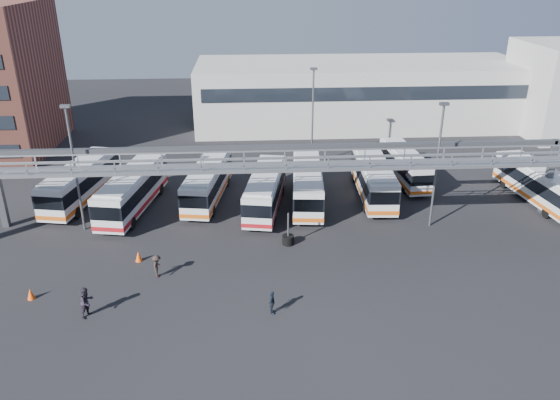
{
  "coord_description": "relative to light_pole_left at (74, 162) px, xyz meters",
  "views": [
    {
      "loc": [
        -2.68,
        -32.22,
        19.83
      ],
      "look_at": [
        -0.33,
        6.0,
        3.04
      ],
      "focal_mm": 35.0,
      "sensor_mm": 36.0,
      "label": 1
    }
  ],
  "objects": [
    {
      "name": "bus_9",
      "position": [
        38.96,
        3.26,
        -3.95
      ],
      "size": [
        3.52,
        10.77,
        3.21
      ],
      "rotation": [
        0.0,
        0.0,
        0.1
      ],
      "color": "silver",
      "rests_on": "ground"
    },
    {
      "name": "gantry",
      "position": [
        16.0,
        -2.13,
        -0.22
      ],
      "size": [
        51.4,
        5.15,
        7.1
      ],
      "color": "gray",
      "rests_on": "ground"
    },
    {
      "name": "light_pole_left",
      "position": [
        0.0,
        0.0,
        0.0
      ],
      "size": [
        0.7,
        0.35,
        10.21
      ],
      "color": "#4C4F54",
      "rests_on": "ground"
    },
    {
      "name": "bus_5",
      "position": [
        18.47,
        4.24,
        -3.89
      ],
      "size": [
        3.47,
        11.08,
        3.31
      ],
      "rotation": [
        0.0,
        0.0,
        -0.09
      ],
      "color": "silver",
      "rests_on": "ground"
    },
    {
      "name": "pedestrian_d",
      "position": [
        14.54,
        -12.35,
        -4.96
      ],
      "size": [
        0.59,
        0.97,
        1.54
      ],
      "primitive_type": "imported",
      "rotation": [
        0.0,
        0.0,
        1.32
      ],
      "color": "black",
      "rests_on": "ground"
    },
    {
      "name": "bus_4",
      "position": [
        14.74,
        3.28,
        -3.94
      ],
      "size": [
        4.25,
        10.89,
        3.23
      ],
      "rotation": [
        0.0,
        0.0,
        -0.17
      ],
      "color": "silver",
      "rests_on": "ground"
    },
    {
      "name": "light_pole_mid",
      "position": [
        28.0,
        -1.0,
        0.0
      ],
      "size": [
        0.7,
        0.35,
        10.21
      ],
      "color": "#4C4F54",
      "rests_on": "ground"
    },
    {
      "name": "ground",
      "position": [
        16.0,
        -8.0,
        -5.73
      ],
      "size": [
        140.0,
        140.0,
        0.0
      ],
      "primitive_type": "plane",
      "color": "black",
      "rests_on": "ground"
    },
    {
      "name": "cone_right",
      "position": [
        5.26,
        -5.4,
        -5.34
      ],
      "size": [
        0.55,
        0.55,
        0.78
      ],
      "primitive_type": "cone",
      "rotation": [
        0.0,
        0.0,
        -0.13
      ],
      "color": "#FC500E",
      "rests_on": "ground"
    },
    {
      "name": "pedestrian_b",
      "position": [
        3.38,
        -11.92,
        -4.74
      ],
      "size": [
        1.15,
        1.21,
        1.98
      ],
      "primitive_type": "imported",
      "rotation": [
        0.0,
        0.0,
        1.0
      ],
      "color": "#241D29",
      "rests_on": "ground"
    },
    {
      "name": "bus_6",
      "position": [
        24.6,
        5.32,
        -3.84
      ],
      "size": [
        3.18,
        11.32,
        3.4
      ],
      "rotation": [
        0.0,
        0.0,
        -0.05
      ],
      "color": "silver",
      "rests_on": "ground"
    },
    {
      "name": "light_pole_back",
      "position": [
        20.0,
        14.0,
        0.0
      ],
      "size": [
        0.7,
        0.35,
        10.21
      ],
      "color": "#4C4F54",
      "rests_on": "ground"
    },
    {
      "name": "pedestrian_c",
      "position": [
        6.94,
        -7.63,
        -4.9
      ],
      "size": [
        0.67,
        1.1,
        1.65
      ],
      "primitive_type": "imported",
      "rotation": [
        0.0,
        0.0,
        1.51
      ],
      "color": "black",
      "rests_on": "ground"
    },
    {
      "name": "warehouse",
      "position": [
        28.0,
        30.0,
        -1.73
      ],
      "size": [
        42.0,
        14.0,
        8.0
      ],
      "primitive_type": "cube",
      "color": "#9E9E99",
      "rests_on": "ground"
    },
    {
      "name": "tire_stack",
      "position": [
        16.2,
        -3.5,
        -5.29
      ],
      "size": [
        0.92,
        0.92,
        2.62
      ],
      "color": "black",
      "rests_on": "ground"
    },
    {
      "name": "bus_3",
      "position": [
        9.64,
        5.4,
        -3.93
      ],
      "size": [
        4.12,
        10.98,
        3.26
      ],
      "rotation": [
        0.0,
        0.0,
        -0.16
      ],
      "color": "silver",
      "rests_on": "ground"
    },
    {
      "name": "bus_1",
      "position": [
        -1.64,
        5.88,
        -3.84
      ],
      "size": [
        4.66,
        11.52,
        3.41
      ],
      "rotation": [
        0.0,
        0.0,
        -0.19
      ],
      "color": "silver",
      "rests_on": "ground"
    },
    {
      "name": "cone_left",
      "position": [
        -0.78,
        -9.84,
        -5.35
      ],
      "size": [
        0.55,
        0.55,
        0.76
      ],
      "primitive_type": "cone",
      "rotation": [
        0.0,
        0.0,
        0.16
      ],
      "color": "#FC500E",
      "rests_on": "ground"
    },
    {
      "name": "bus_7",
      "position": [
        28.56,
        8.96,
        -4.05
      ],
      "size": [
        2.9,
        10.1,
        3.03
      ],
      "rotation": [
        0.0,
        0.0,
        0.06
      ],
      "color": "silver",
      "rests_on": "ground"
    },
    {
      "name": "bus_2",
      "position": [
        3.34,
        3.61,
        -3.83
      ],
      "size": [
        4.58,
        11.57,
        3.43
      ],
      "rotation": [
        0.0,
        0.0,
        -0.18
      ],
      "color": "silver",
      "rests_on": "ground"
    }
  ]
}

